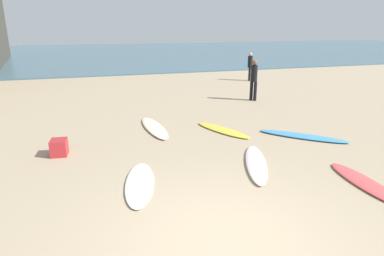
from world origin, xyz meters
TOP-DOWN VIEW (x-y plane):
  - ground_plane at (0.00, 0.00)m, footprint 120.00×120.00m
  - ocean_water at (0.00, 38.47)m, footprint 120.00×40.00m
  - surfboard_0 at (0.11, 6.05)m, footprint 0.69×2.60m
  - surfboard_1 at (2.12, 5.16)m, footprint 1.34×2.23m
  - surfboard_2 at (-0.97, 2.24)m, footprint 1.00×2.20m
  - surfboard_3 at (4.16, 3.84)m, footprint 2.19×2.16m
  - surfboard_4 at (3.54, 0.83)m, footprint 0.69×2.14m
  - surfboard_5 at (1.85, 2.44)m, footprint 1.39×2.40m
  - beachgoer_near at (7.58, 14.04)m, footprint 0.38×0.38m
  - beachgoer_far at (5.17, 8.95)m, footprint 0.38×0.38m
  - beach_cooler at (-2.67, 4.54)m, footprint 0.43×0.50m

SIDE VIEW (x-z plane):
  - ground_plane at x=0.00m, z-range 0.00..0.00m
  - surfboard_2 at x=-0.97m, z-range 0.00..0.07m
  - surfboard_4 at x=3.54m, z-range 0.00..0.07m
  - surfboard_1 at x=2.12m, z-range 0.00..0.07m
  - ocean_water at x=0.00m, z-range 0.00..0.08m
  - surfboard_5 at x=1.85m, z-range 0.00..0.08m
  - surfboard_3 at x=4.16m, z-range 0.00..0.09m
  - surfboard_0 at x=0.11m, z-range 0.00..0.09m
  - beach_cooler at x=-2.67m, z-range 0.00..0.41m
  - beachgoer_near at x=7.58m, z-range 0.09..1.78m
  - beachgoer_far at x=5.17m, z-range 0.11..1.88m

